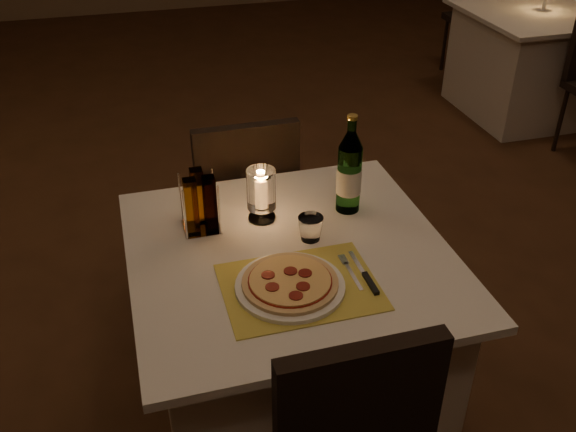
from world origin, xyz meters
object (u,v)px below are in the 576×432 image
object	(u,v)px
hurricane_candle	(261,191)
tumbler	(311,228)
pizza	(290,282)
plate	(290,286)
chair_far	(244,192)
neighbor_table_right	(532,62)
water_bottle	(349,173)
main_table	(290,337)

from	to	relation	value
hurricane_candle	tumbler	bearing A→B (deg)	-52.52
pizza	hurricane_candle	world-z (taller)	hurricane_candle
plate	hurricane_candle	distance (m)	0.40
tumbler	hurricane_candle	world-z (taller)	hurricane_candle
chair_far	plate	world-z (taller)	chair_far
chair_far	neighbor_table_right	bearing A→B (deg)	32.04
chair_far	water_bottle	xyz separation A→B (m)	(0.26, -0.53, 0.33)
hurricane_candle	pizza	bearing A→B (deg)	-91.60
hurricane_candle	neighbor_table_right	distance (m)	3.24
water_bottle	neighbor_table_right	xyz separation A→B (m)	(2.18, 2.05, -0.51)
hurricane_candle	chair_far	bearing A→B (deg)	85.56
water_bottle	hurricane_candle	world-z (taller)	water_bottle
neighbor_table_right	pizza	bearing A→B (deg)	-135.80
hurricane_candle	neighbor_table_right	xyz separation A→B (m)	(2.48, 2.03, -0.48)
main_table	pizza	xyz separation A→B (m)	(-0.05, -0.18, 0.39)
neighbor_table_right	plate	bearing A→B (deg)	-135.80
chair_far	tumbler	distance (m)	0.71
plate	tumbler	distance (m)	0.27
main_table	hurricane_candle	bearing A→B (deg)	100.66
main_table	plate	world-z (taller)	plate
main_table	tumbler	distance (m)	0.42
water_bottle	tumbler	bearing A→B (deg)	-141.85
main_table	plate	size ratio (longest dim) A/B	3.12
water_bottle	plate	bearing A→B (deg)	-130.18
pizza	tumbler	size ratio (longest dim) A/B	3.42
main_table	water_bottle	bearing A→B (deg)	35.84
main_table	neighbor_table_right	bearing A→B (deg)	42.57
pizza	water_bottle	distance (m)	0.50
plate	water_bottle	size ratio (longest dim) A/B	0.91
main_table	water_bottle	distance (m)	0.60
plate	pizza	xyz separation A→B (m)	(-0.00, -0.00, 0.02)
tumbler	hurricane_candle	size ratio (longest dim) A/B	0.44
plate	neighbor_table_right	size ratio (longest dim) A/B	0.32
chair_far	neighbor_table_right	distance (m)	2.88
main_table	neighbor_table_right	size ratio (longest dim) A/B	1.00
plate	pizza	size ratio (longest dim) A/B	1.14
tumbler	plate	bearing A→B (deg)	-120.20
main_table	neighbor_table_right	distance (m)	3.31
main_table	water_bottle	size ratio (longest dim) A/B	2.84
tumbler	water_bottle	size ratio (longest dim) A/B	0.23
main_table	tumbler	world-z (taller)	tumbler
main_table	neighbor_table_right	xyz separation A→B (m)	(2.44, 2.24, 0.00)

